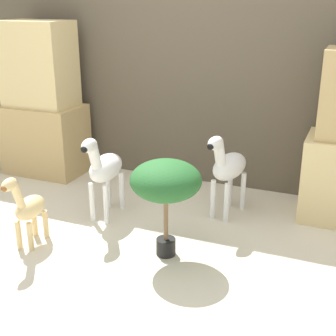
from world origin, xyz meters
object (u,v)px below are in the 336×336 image
object	(u,v)px
zebra_right	(228,167)
potted_palm_front	(166,183)
zebra_left	(104,168)
giraffe_figurine	(28,208)

from	to	relation	value
zebra_right	potted_palm_front	xyz separation A→B (m)	(-0.19, -0.71, 0.11)
zebra_right	zebra_left	size ratio (longest dim) A/B	1.00
giraffe_figurine	potted_palm_front	distance (m)	0.94
zebra_left	potted_palm_front	size ratio (longest dim) A/B	1.05
zebra_right	giraffe_figurine	distance (m)	1.43
zebra_right	potted_palm_front	distance (m)	0.75
potted_palm_front	zebra_left	bearing A→B (deg)	151.56
zebra_right	zebra_left	world-z (taller)	same
zebra_left	giraffe_figurine	bearing A→B (deg)	-113.85
zebra_right	giraffe_figurine	world-z (taller)	zebra_right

